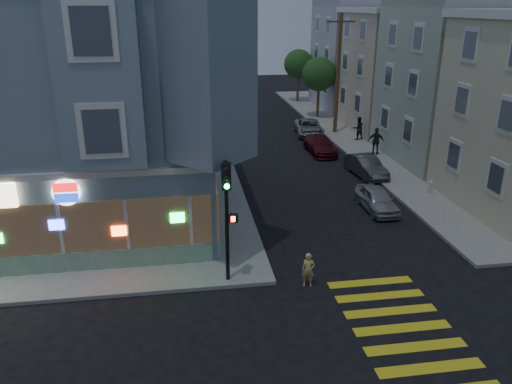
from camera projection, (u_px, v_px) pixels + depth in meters
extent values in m
plane|color=black|center=(197.00, 324.00, 16.19)|extent=(120.00, 120.00, 0.00)
cube|color=gray|center=(468.00, 131.00, 40.69)|extent=(24.00, 42.00, 0.15)
cube|color=slate|center=(55.00, 97.00, 23.52)|extent=(14.00, 14.00, 11.00)
cube|color=silver|center=(60.00, 131.00, 24.11)|extent=(14.30, 14.30, 0.25)
cube|color=#196B33|center=(33.00, 264.00, 18.80)|extent=(13.60, 0.12, 0.80)
cube|color=#382B1E|center=(26.00, 231.00, 18.31)|extent=(13.60, 0.10, 2.00)
cylinder|color=white|center=(66.00, 192.00, 17.95)|extent=(1.00, 0.12, 1.00)
cube|color=#9FAE97|center=(490.00, 77.00, 31.84)|extent=(12.00, 8.60, 10.50)
cube|color=beige|center=(423.00, 71.00, 40.43)|extent=(12.00, 8.60, 9.00)
cube|color=#A09CAC|center=(382.00, 52.00, 48.49)|extent=(12.00, 8.60, 10.50)
cylinder|color=#4C3826|center=(338.00, 75.00, 38.45)|extent=(0.30, 0.30, 9.00)
cube|color=#4C3826|center=(341.00, 21.00, 37.07)|extent=(2.20, 0.12, 0.12)
cylinder|color=#4C3826|center=(318.00, 99.00, 45.05)|extent=(0.24, 0.24, 3.20)
sphere|color=#18451B|center=(319.00, 74.00, 44.27)|extent=(3.00, 3.00, 3.00)
cylinder|color=#4C3826|center=(298.00, 85.00, 52.45)|extent=(0.24, 0.24, 3.20)
sphere|color=#18451B|center=(298.00, 64.00, 51.67)|extent=(3.00, 3.00, 3.00)
imported|color=#CEBC69|center=(308.00, 270.00, 18.21)|extent=(0.54, 0.42, 1.30)
imported|color=black|center=(358.00, 128.00, 37.51)|extent=(0.90, 0.74, 1.71)
imported|color=#27242D|center=(376.00, 141.00, 33.72)|extent=(1.16, 0.85, 1.83)
imported|color=#ABAFB3|center=(377.00, 199.00, 25.00)|extent=(1.41, 3.43, 1.16)
imported|color=#3E4044|center=(366.00, 166.00, 29.99)|extent=(1.72, 3.87, 1.24)
imported|color=#4F1219|center=(320.00, 145.00, 34.61)|extent=(1.72, 4.06, 1.17)
imported|color=#999FA3|center=(309.00, 127.00, 39.49)|extent=(2.47, 4.52, 1.20)
cylinder|color=black|center=(227.00, 222.00, 17.77)|extent=(0.15, 0.15, 4.61)
cube|color=black|center=(226.00, 176.00, 16.95)|extent=(0.36, 0.33, 0.97)
sphere|color=black|center=(226.00, 169.00, 16.70)|extent=(0.18, 0.18, 0.18)
sphere|color=black|center=(227.00, 178.00, 16.81)|extent=(0.18, 0.18, 0.18)
sphere|color=#19F23F|center=(227.00, 186.00, 16.92)|extent=(0.18, 0.18, 0.18)
cube|color=black|center=(234.00, 218.00, 17.57)|extent=(0.33, 0.26, 0.30)
cube|color=#FF2614|center=(234.00, 219.00, 17.47)|extent=(0.20, 0.02, 0.20)
cylinder|color=silver|center=(430.00, 188.00, 26.97)|extent=(0.22, 0.22, 0.55)
sphere|color=silver|center=(431.00, 183.00, 26.86)|extent=(0.24, 0.24, 0.24)
cylinder|color=silver|center=(431.00, 187.00, 26.96)|extent=(0.41, 0.11, 0.11)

